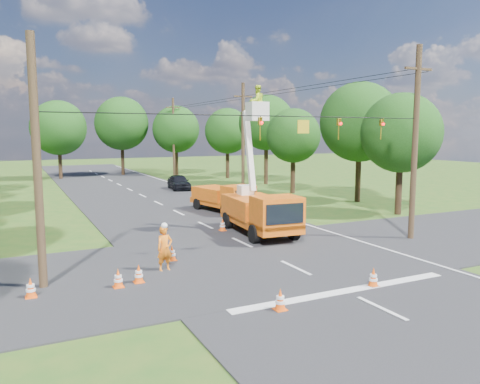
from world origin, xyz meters
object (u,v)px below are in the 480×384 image
second_truck (224,197)px  traffic_cone_3 (242,213)px  tree_far_a (59,128)px  tree_far_b (122,124)px  pole_right_near (415,142)px  traffic_cone_7 (210,201)px  pole_right_mid (243,138)px  bucket_truck (260,204)px  tree_right_e (227,131)px  tree_right_a (401,133)px  traffic_cone_5 (118,278)px  ground_worker (165,249)px  pole_left (37,164)px  tree_far_c (176,129)px  traffic_cone_2 (223,225)px  traffic_cone_6 (31,288)px  traffic_cone_0 (280,300)px  traffic_cone_8 (172,253)px  pole_right_far (174,137)px  distant_car (179,182)px  traffic_cone_4 (139,274)px  tree_right_c (293,136)px  traffic_cone_1 (373,278)px  tree_right_b (360,122)px  tree_right_d (266,123)px

second_truck → traffic_cone_3: (0.08, -2.81, -0.70)m
tree_far_a → tree_far_b: 8.27m
pole_right_near → tree_far_a: 45.08m
traffic_cone_7 → pole_right_mid: pole_right_mid is taller
pole_right_near → pole_right_mid: same height
bucket_truck → tree_right_e: size_ratio=0.94×
tree_right_a → tree_right_e: tree_right_e is taller
traffic_cone_5 → ground_worker: bearing=31.7°
pole_right_near → pole_left: size_ratio=1.11×
pole_right_mid → tree_far_c: pole_right_mid is taller
pole_right_mid → ground_worker: bearing=-124.0°
traffic_cone_2 → traffic_cone_6: 12.54m
traffic_cone_0 → tree_far_a: bearing=92.4°
traffic_cone_8 → tree_far_b: bearing=80.6°
ground_worker → pole_right_far: (13.42, 39.91, 4.18)m
traffic_cone_6 → distant_car: bearing=62.1°
pole_right_near → tree_right_a: size_ratio=1.21×
bucket_truck → tree_far_b: tree_far_b is taller
pole_right_mid → tree_right_e: (5.30, 15.00, 0.70)m
traffic_cone_0 → traffic_cone_5: size_ratio=1.00×
tree_right_a → traffic_cone_2: bearing=179.2°
traffic_cone_8 → tree_far_a: (-0.78, 41.63, 5.83)m
traffic_cone_2 → traffic_cone_7: 9.74m
traffic_cone_6 → traffic_cone_2: bearing=34.9°
tree_far_a → traffic_cone_4: bearing=-91.7°
tree_right_a → tree_right_c: tree_right_a is taller
second_truck → traffic_cone_7: second_truck is taller
pole_left → tree_far_a: tree_far_a is taller
traffic_cone_1 → traffic_cone_8: 8.56m
traffic_cone_5 → tree_right_a: tree_right_a is taller
traffic_cone_5 → pole_left: bearing=153.0°
traffic_cone_3 → tree_right_a: tree_right_a is taller
ground_worker → traffic_cone_5: bearing=-157.8°
tree_right_b → tree_right_d: (-0.20, 15.00, 0.24)m
pole_right_near → tree_far_a: pole_right_near is taller
distant_car → traffic_cone_0: distant_car is taller
traffic_cone_7 → tree_right_a: 14.77m
second_truck → tree_right_a: bearing=-42.1°
traffic_cone_8 → pole_right_mid: 23.06m
distant_car → traffic_cone_4: size_ratio=6.17×
ground_worker → pole_left: size_ratio=0.21×
second_truck → traffic_cone_4: bearing=-137.1°
pole_left → tree_far_b: bearing=74.5°
traffic_cone_0 → pole_right_near: 13.63m
traffic_cone_6 → tree_far_a: size_ratio=0.07×
pole_right_near → tree_right_a: pole_right_near is taller
distant_car → tree_right_a: bearing=-59.8°
traffic_cone_1 → tree_right_e: tree_right_e is taller
pole_left → tree_far_a: size_ratio=0.95×
traffic_cone_1 → pole_left: pole_left is taller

